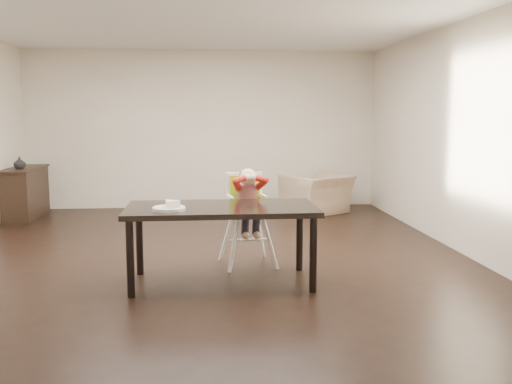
% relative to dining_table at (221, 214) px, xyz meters
% --- Properties ---
extents(ground, '(7.00, 7.00, 0.00)m').
position_rel_dining_table_xyz_m(ground, '(-0.17, 1.08, -0.67)').
color(ground, black).
rests_on(ground, ground).
extents(room_walls, '(6.02, 7.02, 2.71)m').
position_rel_dining_table_xyz_m(room_walls, '(-0.17, 1.08, 1.18)').
color(room_walls, beige).
rests_on(room_walls, ground).
extents(dining_table, '(1.80, 0.90, 0.75)m').
position_rel_dining_table_xyz_m(dining_table, '(0.00, 0.00, 0.00)').
color(dining_table, black).
rests_on(dining_table, ground).
extents(high_chair, '(0.50, 0.50, 1.05)m').
position_rel_dining_table_xyz_m(high_chair, '(0.30, 0.67, 0.07)').
color(high_chair, white).
rests_on(high_chair, ground).
extents(plate, '(0.36, 0.36, 0.09)m').
position_rel_dining_table_xyz_m(plate, '(-0.48, -0.17, 0.11)').
color(plate, white).
rests_on(plate, dining_table).
extents(armchair, '(1.17, 1.06, 0.85)m').
position_rel_dining_table_xyz_m(armchair, '(1.68, 3.75, -0.24)').
color(armchair, tan).
rests_on(armchair, ground).
extents(sideboard, '(0.44, 1.26, 0.79)m').
position_rel_dining_table_xyz_m(sideboard, '(-2.95, 3.78, -0.27)').
color(sideboard, black).
rests_on(sideboard, ground).
extents(vase, '(0.20, 0.21, 0.18)m').
position_rel_dining_table_xyz_m(vase, '(-2.95, 3.56, 0.21)').
color(vase, '#99999E').
rests_on(vase, sideboard).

